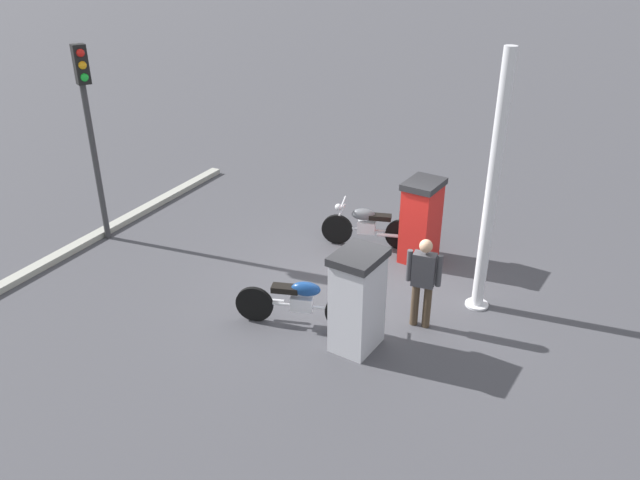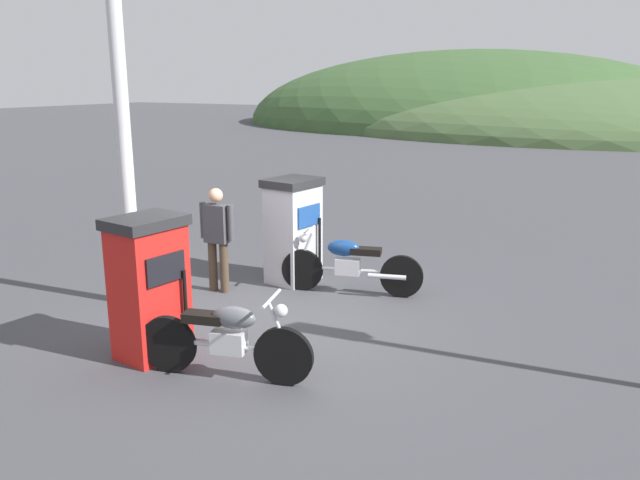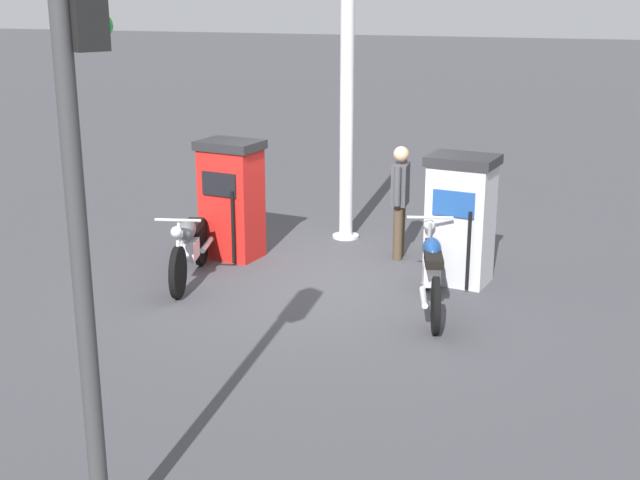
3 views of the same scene
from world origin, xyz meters
TOP-DOWN VIEW (x-y plane):
  - ground_plane at (0.00, 0.00)m, footprint 120.00×120.00m
  - fuel_pump_near at (-0.54, -1.58)m, footprint 0.74×0.90m
  - fuel_pump_far at (-0.54, 1.58)m, footprint 0.78×0.91m
  - motorcycle_near_pump at (0.57, -1.66)m, footprint 1.90×0.70m
  - motorcycle_far_pump at (0.49, 1.45)m, footprint 2.06×0.77m
  - attendant_person at (-1.27, 0.61)m, footprint 0.58×0.23m
  - canopy_support_pole at (-1.99, -0.39)m, footprint 0.40×0.40m
  - distant_hill_main at (-1.76, 36.61)m, footprint 33.11×25.51m
  - distant_hill_secondary at (-8.32, 39.59)m, footprint 33.14×27.83m

SIDE VIEW (x-z plane):
  - ground_plane at x=0.00m, z-range 0.00..0.00m
  - distant_hill_main at x=-1.76m, z-range -3.36..3.36m
  - distant_hill_secondary at x=-8.32m, z-range -5.14..5.14m
  - motorcycle_near_pump at x=0.57m, z-range -0.02..0.93m
  - motorcycle_far_pump at x=0.49m, z-range -0.02..0.94m
  - fuel_pump_far at x=-0.54m, z-range 0.01..1.65m
  - fuel_pump_near at x=-0.54m, z-range 0.01..1.65m
  - attendant_person at x=-1.27m, z-range 0.11..1.68m
  - canopy_support_pole at x=-1.99m, z-range -0.08..4.29m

